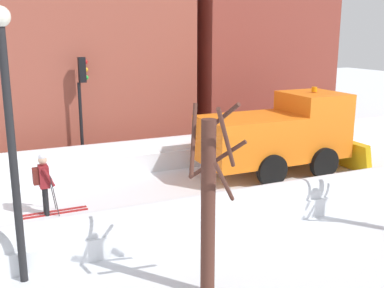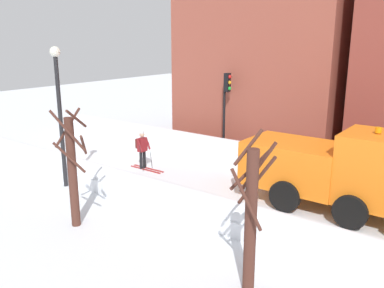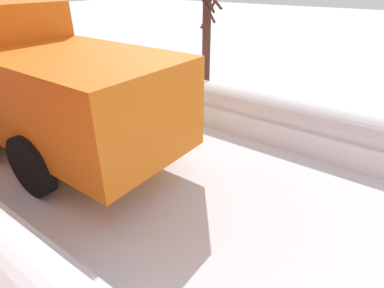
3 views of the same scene
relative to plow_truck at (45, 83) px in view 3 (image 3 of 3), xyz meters
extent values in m
plane|color=white|center=(0.43, -0.40, -1.48)|extent=(80.00, 80.00, 0.00)
cube|color=white|center=(3.41, -0.40, -1.22)|extent=(1.10, 36.00, 0.52)
cylinder|color=white|center=(3.41, -0.40, -0.96)|extent=(0.90, 34.20, 0.90)
cube|color=orange|center=(0.00, -1.32, -0.08)|extent=(2.30, 3.40, 1.60)
cube|color=orange|center=(0.00, 1.38, 0.27)|extent=(2.20, 2.00, 2.30)
cylinder|color=black|center=(1.15, 1.08, -0.93)|extent=(0.25, 1.10, 1.10)
cylinder|color=black|center=(-1.15, -1.12, -0.93)|extent=(0.25, 1.10, 1.10)
cylinder|color=black|center=(1.15, -1.12, -0.93)|extent=(0.25, 1.10, 1.10)
cylinder|color=#4B281F|center=(5.96, 0.15, 0.28)|extent=(0.28, 0.28, 3.51)
cylinder|color=#4B281F|center=(5.67, 0.11, 1.21)|extent=(0.20, 0.89, 1.30)
cylinder|color=#4B281F|center=(6.22, 0.16, 0.94)|extent=(0.11, 0.83, 1.32)
camera|label=1|loc=(13.56, -9.70, 3.58)|focal=43.31mm
camera|label=2|loc=(13.60, 4.21, 4.37)|focal=38.22mm
camera|label=3|loc=(-3.16, -5.91, 1.87)|focal=29.36mm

